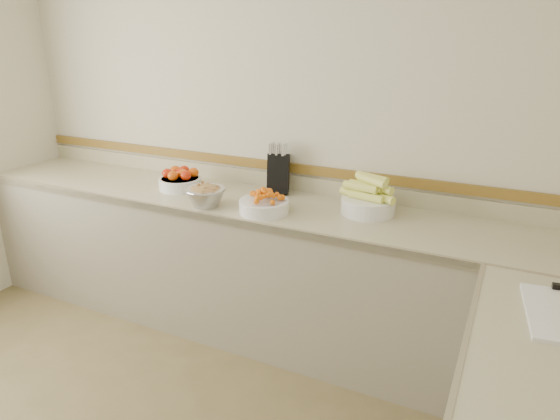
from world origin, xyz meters
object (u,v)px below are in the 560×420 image
at_px(corn_bowl, 368,200).
at_px(rhubarb_bowl, 206,195).
at_px(cherry_tomato_bowl, 264,204).
at_px(tomato_bowl, 180,180).
at_px(knife_block, 278,172).

height_order(corn_bowl, rhubarb_bowl, corn_bowl).
bearing_deg(cherry_tomato_bowl, corn_bowl, 24.75).
bearing_deg(cherry_tomato_bowl, tomato_bowl, 166.59).
relative_size(knife_block, tomato_bowl, 1.18).
xyz_separation_m(knife_block, corn_bowl, (0.63, -0.13, -0.05)).
relative_size(knife_block, corn_bowl, 0.98).
bearing_deg(tomato_bowl, knife_block, 18.51).
bearing_deg(rhubarb_bowl, knife_block, 58.04).
height_order(tomato_bowl, rhubarb_bowl, same).
bearing_deg(tomato_bowl, cherry_tomato_bowl, -13.41).
height_order(knife_block, rhubarb_bowl, knife_block).
relative_size(knife_block, cherry_tomato_bowl, 1.15).
relative_size(knife_block, rhubarb_bowl, 1.37).
distance_m(corn_bowl, rhubarb_bowl, 0.95).
relative_size(tomato_bowl, corn_bowl, 0.83).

